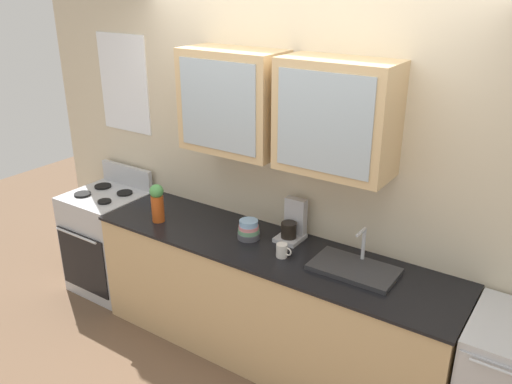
{
  "coord_description": "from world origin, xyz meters",
  "views": [
    {
      "loc": [
        1.72,
        -2.68,
        2.61
      ],
      "look_at": [
        -0.1,
        0.0,
        1.27
      ],
      "focal_mm": 37.03,
      "sensor_mm": 36.0,
      "label": 1
    }
  ],
  "objects_px": {
    "vase": "(157,202)",
    "cup_near_sink": "(282,250)",
    "bowl_stack": "(249,230)",
    "stove_range": "(109,241)",
    "sink_faucet": "(354,268)",
    "coffee_maker": "(293,224)"
  },
  "relations": [
    {
      "from": "bowl_stack",
      "to": "cup_near_sink",
      "type": "bearing_deg",
      "value": -16.37
    },
    {
      "from": "stove_range",
      "to": "bowl_stack",
      "type": "bearing_deg",
      "value": 1.43
    },
    {
      "from": "sink_faucet",
      "to": "vase",
      "type": "height_order",
      "value": "vase"
    },
    {
      "from": "stove_range",
      "to": "bowl_stack",
      "type": "relative_size",
      "value": 6.66
    },
    {
      "from": "stove_range",
      "to": "cup_near_sink",
      "type": "bearing_deg",
      "value": -1.97
    },
    {
      "from": "vase",
      "to": "coffee_maker",
      "type": "distance_m",
      "value": 1.03
    },
    {
      "from": "stove_range",
      "to": "sink_faucet",
      "type": "height_order",
      "value": "sink_faucet"
    },
    {
      "from": "bowl_stack",
      "to": "cup_near_sink",
      "type": "distance_m",
      "value": 0.35
    },
    {
      "from": "stove_range",
      "to": "vase",
      "type": "relative_size",
      "value": 3.63
    },
    {
      "from": "vase",
      "to": "cup_near_sink",
      "type": "relative_size",
      "value": 2.66
    },
    {
      "from": "sink_faucet",
      "to": "bowl_stack",
      "type": "height_order",
      "value": "sink_faucet"
    },
    {
      "from": "bowl_stack",
      "to": "coffee_maker",
      "type": "relative_size",
      "value": 0.55
    },
    {
      "from": "cup_near_sink",
      "to": "coffee_maker",
      "type": "relative_size",
      "value": 0.38
    },
    {
      "from": "bowl_stack",
      "to": "cup_near_sink",
      "type": "height_order",
      "value": "bowl_stack"
    },
    {
      "from": "vase",
      "to": "cup_near_sink",
      "type": "distance_m",
      "value": 1.07
    },
    {
      "from": "bowl_stack",
      "to": "vase",
      "type": "bearing_deg",
      "value": -168.02
    },
    {
      "from": "sink_faucet",
      "to": "bowl_stack",
      "type": "bearing_deg",
      "value": -179.78
    },
    {
      "from": "stove_range",
      "to": "coffee_maker",
      "type": "bearing_deg",
      "value": 6.73
    },
    {
      "from": "stove_range",
      "to": "vase",
      "type": "height_order",
      "value": "vase"
    },
    {
      "from": "stove_range",
      "to": "coffee_maker",
      "type": "relative_size",
      "value": 3.69
    },
    {
      "from": "cup_near_sink",
      "to": "stove_range",
      "type": "bearing_deg",
      "value": 178.03
    },
    {
      "from": "cup_near_sink",
      "to": "coffee_maker",
      "type": "bearing_deg",
      "value": 106.57
    }
  ]
}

